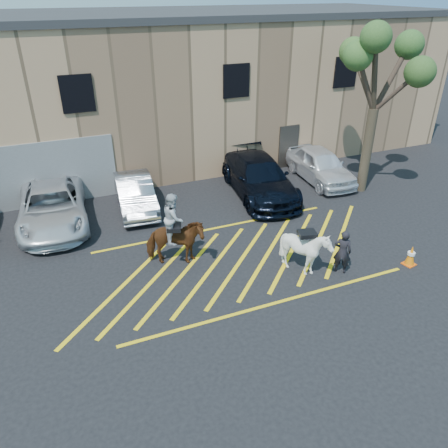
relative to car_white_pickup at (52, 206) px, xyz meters
name	(u,v)px	position (x,y,z in m)	size (l,w,h in m)	color
ground	(237,257)	(5.75, -5.04, -0.76)	(90.00, 90.00, 0.00)	black
car_white_pickup	(52,206)	(0.00, 0.00, 0.00)	(2.52, 5.47, 1.52)	silver
car_silver_sedan	(135,193)	(3.32, 0.15, -0.07)	(1.47, 4.21, 1.39)	gray
car_blue_suv	(259,177)	(8.81, -0.59, 0.08)	(2.35, 5.77, 1.67)	black
car_white_suv	(320,165)	(12.29, -0.26, 0.02)	(1.84, 4.57, 1.56)	white
handler	(342,252)	(8.56, -7.19, 0.02)	(0.57, 0.37, 1.56)	black
warehouse	(147,87)	(5.74, 6.95, 2.89)	(32.42, 10.20, 7.30)	tan
hatching_zone	(240,261)	(5.75, -5.34, -0.75)	(12.60, 5.12, 0.01)	yellow
mounted_bay	(175,237)	(3.64, -4.62, 0.30)	(2.17, 1.50, 2.62)	brown
saddled_white	(305,251)	(7.42, -6.75, 0.08)	(1.65, 1.78, 1.66)	white
traffic_cone	(411,255)	(11.02, -7.76, -0.40)	(0.45, 0.45, 0.73)	#FF580A
tree	(381,62)	(13.44, -2.02, 4.93)	(3.99, 4.37, 7.31)	#4B3F2D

